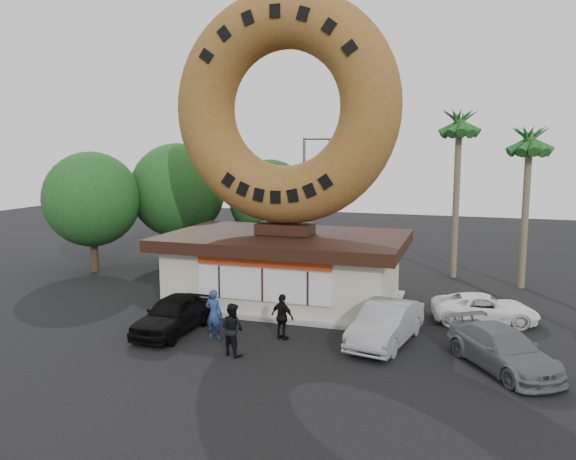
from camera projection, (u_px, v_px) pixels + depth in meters
The scene contains 16 objects.
ground at pixel (236, 342), 21.25m from camera, with size 90.00×90.00×0.00m, color black.
donut_shop at pixel (285, 266), 26.64m from camera, with size 11.20×7.20×3.80m.
giant_donut at pixel (285, 108), 25.60m from camera, with size 10.62×10.62×2.71m, color #935A2A.
tree_west at pixel (178, 191), 35.73m from camera, with size 6.00×6.00×7.65m.
tree_mid at pixel (270, 200), 36.02m from camera, with size 5.20×5.20×6.63m.
tree_far at pixel (92, 199), 33.07m from camera, with size 5.60×5.60×7.14m.
palm_near at pixel (459, 128), 30.95m from camera, with size 2.60×2.60×9.75m.
palm_far at pixel (529, 145), 28.61m from camera, with size 2.60×2.60×8.75m.
street_lamp at pixel (306, 193), 36.25m from camera, with size 2.11×0.20×8.00m.
person_left at pixel (214, 314), 21.58m from camera, with size 0.71×0.47×1.94m, color navy.
person_center at pixel (232, 329), 19.86m from camera, with size 0.92×0.71×1.89m, color black.
person_right at pixel (282, 317), 21.46m from camera, with size 1.05×0.44×1.79m, color black.
car_black at pixel (173, 314), 22.33m from camera, with size 1.76×4.38×1.49m, color black.
car_silver at pixel (386, 323), 21.06m from camera, with size 1.63×4.68×1.54m, color gray.
car_grey at pixel (503, 349), 18.63m from camera, with size 1.89×4.64×1.35m, color slate.
car_white at pixel (485, 309), 23.61m from camera, with size 2.01×4.35×1.21m, color white.
Camera 1 is at (8.17, -18.83, 7.25)m, focal length 35.00 mm.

